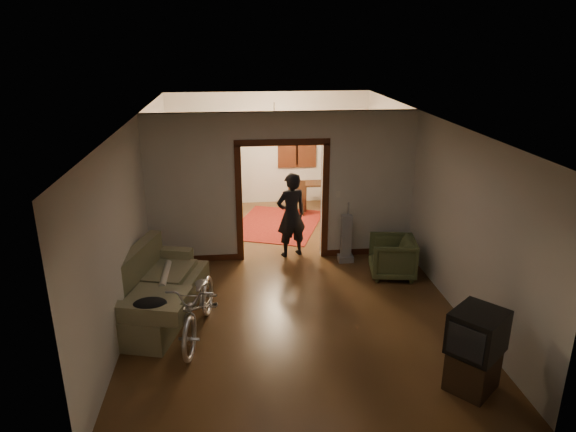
{
  "coord_description": "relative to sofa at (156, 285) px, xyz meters",
  "views": [
    {
      "loc": [
        -0.85,
        -8.4,
        4.06
      ],
      "look_at": [
        0.0,
        -0.3,
        1.2
      ],
      "focal_mm": 32.0,
      "sensor_mm": 36.0,
      "label": 1
    }
  ],
  "objects": [
    {
      "name": "crt_tv",
      "position": [
        4.02,
        -2.18,
        0.28
      ],
      "size": [
        0.81,
        0.81,
        0.52
      ],
      "primitive_type": "cube",
      "rotation": [
        0.0,
        0.0,
        0.71
      ],
      "color": "black",
      "rests_on": "tv_stand"
    },
    {
      "name": "oriental_rug",
      "position": [
        2.16,
        3.78,
        -0.49
      ],
      "size": [
        2.44,
        2.77,
        0.02
      ],
      "primitive_type": "cube",
      "rotation": [
        0.0,
        0.0,
        -0.35
      ],
      "color": "maroon",
      "rests_on": "floor"
    },
    {
      "name": "partition_wall",
      "position": [
        2.1,
        2.0,
        0.9
      ],
      "size": [
        5.0,
        0.14,
        2.8
      ],
      "primitive_type": "cube",
      "color": "beige",
      "rests_on": "floor"
    },
    {
      "name": "wall_left",
      "position": [
        -0.4,
        1.25,
        0.9
      ],
      "size": [
        0.02,
        8.5,
        2.8
      ],
      "primitive_type": "cube",
      "color": "beige",
      "rests_on": "floor"
    },
    {
      "name": "armchair",
      "position": [
        3.97,
        0.96,
        -0.14
      ],
      "size": [
        0.9,
        0.88,
        0.71
      ],
      "primitive_type": "imported",
      "rotation": [
        0.0,
        0.0,
        -1.74
      ],
      "color": "#47522E",
      "rests_on": "floor"
    },
    {
      "name": "rolled_paper",
      "position": [
        0.1,
        0.3,
        0.03
      ],
      "size": [
        0.11,
        0.87,
        0.11
      ],
      "primitive_type": "cylinder",
      "rotation": [
        1.57,
        0.0,
        0.0
      ],
      "color": "beige",
      "rests_on": "sofa"
    },
    {
      "name": "person",
      "position": [
        2.28,
        2.05,
        0.33
      ],
      "size": [
        0.7,
        0.58,
        1.66
      ],
      "primitive_type": "imported",
      "rotation": [
        0.0,
        0.0,
        3.48
      ],
      "color": "black",
      "rests_on": "floor"
    },
    {
      "name": "tv_stand",
      "position": [
        4.02,
        -2.18,
        -0.25
      ],
      "size": [
        0.73,
        0.73,
        0.49
      ],
      "primitive_type": "cube",
      "rotation": [
        0.0,
        0.0,
        0.71
      ],
      "color": "black",
      "rests_on": "floor"
    },
    {
      "name": "vacuum",
      "position": [
        3.28,
        1.65,
        -0.03
      ],
      "size": [
        0.33,
        0.29,
        0.93
      ],
      "primitive_type": "cube",
      "rotation": [
        0.0,
        0.0,
        -0.24
      ],
      "color": "gray",
      "rests_on": "floor"
    },
    {
      "name": "light_switch",
      "position": [
        3.15,
        1.93,
        0.75
      ],
      "size": [
        0.08,
        0.01,
        0.12
      ],
      "primitive_type": "cube",
      "color": "silver",
      "rests_on": "partition_wall"
    },
    {
      "name": "wall_back",
      "position": [
        2.1,
        5.5,
        0.9
      ],
      "size": [
        5.0,
        0.02,
        2.8
      ],
      "primitive_type": "cube",
      "color": "beige",
      "rests_on": "floor"
    },
    {
      "name": "floor",
      "position": [
        2.1,
        1.25,
        -0.5
      ],
      "size": [
        5.0,
        8.5,
        0.01
      ],
      "primitive_type": "cube",
      "color": "#3F2714",
      "rests_on": "ground"
    },
    {
      "name": "bicycle",
      "position": [
        0.68,
        -0.64,
        -0.02
      ],
      "size": [
        0.9,
        1.88,
        0.95
      ],
      "primitive_type": "imported",
      "rotation": [
        0.0,
        0.0,
        -0.15
      ],
      "color": "silver",
      "rests_on": "floor"
    },
    {
      "name": "sofa",
      "position": [
        0.0,
        0.0,
        0.0
      ],
      "size": [
        1.49,
        2.34,
        1.0
      ],
      "primitive_type": "cube",
      "rotation": [
        0.0,
        0.0,
        -0.26
      ],
      "color": "#6B6B47",
      "rests_on": "floor"
    },
    {
      "name": "desk_chair",
      "position": [
        2.66,
        4.43,
        -0.05
      ],
      "size": [
        0.43,
        0.43,
        0.9
      ],
      "primitive_type": "cube",
      "rotation": [
        0.0,
        0.0,
        0.07
      ],
      "color": "#331E11",
      "rests_on": "floor"
    },
    {
      "name": "chandelier",
      "position": [
        2.1,
        3.75,
        1.85
      ],
      "size": [
        0.24,
        0.24,
        0.24
      ],
      "primitive_type": "sphere",
      "color": "#FFE0A5",
      "rests_on": "ceiling"
    },
    {
      "name": "jacket",
      "position": [
        0.05,
        -0.91,
        0.18
      ],
      "size": [
        0.45,
        0.34,
        0.13
      ],
      "primitive_type": "ellipsoid",
      "color": "black",
      "rests_on": "sofa"
    },
    {
      "name": "far_window",
      "position": [
        2.8,
        5.46,
        1.05
      ],
      "size": [
        0.98,
        0.06,
        1.28
      ],
      "primitive_type": "cube",
      "color": "black",
      "rests_on": "wall_back"
    },
    {
      "name": "door_casing",
      "position": [
        2.1,
        2.0,
        0.6
      ],
      "size": [
        1.74,
        0.2,
        2.32
      ],
      "primitive_type": "cube",
      "color": "#3F1C0E",
      "rests_on": "floor"
    },
    {
      "name": "desk",
      "position": [
        3.32,
        4.77,
        -0.16
      ],
      "size": [
        1.03,
        0.78,
        0.68
      ],
      "primitive_type": "cube",
      "rotation": [
        0.0,
        0.0,
        0.33
      ],
      "color": "#331E11",
      "rests_on": "floor"
    },
    {
      "name": "ceiling",
      "position": [
        2.1,
        1.25,
        2.3
      ],
      "size": [
        5.0,
        8.5,
        0.01
      ],
      "primitive_type": "cube",
      "color": "white",
      "rests_on": "floor"
    },
    {
      "name": "wall_right",
      "position": [
        4.6,
        1.25,
        0.9
      ],
      "size": [
        0.02,
        8.5,
        2.8
      ],
      "primitive_type": "cube",
      "color": "beige",
      "rests_on": "floor"
    },
    {
      "name": "globe",
      "position": [
        0.75,
        5.25,
        1.44
      ],
      "size": [
        0.3,
        0.3,
        0.3
      ],
      "primitive_type": "sphere",
      "color": "#1E5972",
      "rests_on": "locker"
    },
    {
      "name": "locker",
      "position": [
        0.75,
        5.25,
        0.43
      ],
      "size": [
        0.95,
        0.57,
        1.85
      ],
      "primitive_type": "cube",
      "rotation": [
        0.0,
        0.0,
        -0.06
      ],
      "color": "#2A3620",
      "rests_on": "floor"
    }
  ]
}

